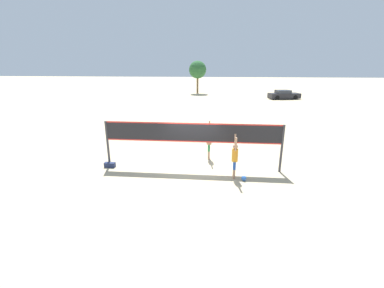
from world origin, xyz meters
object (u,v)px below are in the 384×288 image
(player_spiker, at_px, (235,156))
(gear_bag, at_px, (110,165))
(volleyball_net, at_px, (192,136))
(tree_left_cluster, at_px, (198,70))
(player_blocker, at_px, (209,140))
(parked_car_near, at_px, (284,95))
(volleyball, at_px, (244,178))

(player_spiker, distance_m, gear_bag, 6.41)
(volleyball_net, bearing_deg, tree_left_cluster, 93.88)
(player_blocker, height_order, tree_left_cluster, tree_left_cluster)
(player_blocker, height_order, gear_bag, player_blocker)
(gear_bag, relative_size, tree_left_cluster, 0.10)
(player_spiker, xyz_separation_m, parked_car_near, (9.32, 29.77, -0.46))
(volleyball_net, height_order, parked_car_near, volleyball_net)
(volleyball, height_order, tree_left_cluster, tree_left_cluster)
(player_blocker, distance_m, tree_left_cluster, 34.38)
(player_blocker, distance_m, parked_car_near, 29.31)
(player_spiker, height_order, volleyball, player_spiker)
(volleyball_net, bearing_deg, player_spiker, -24.90)
(player_blocker, relative_size, volleyball, 9.10)
(gear_bag, xyz_separation_m, tree_left_cluster, (1.83, 35.81, 4.03))
(volleyball, bearing_deg, parked_car_near, 73.52)
(player_spiker, relative_size, player_blocker, 0.97)
(volleyball_net, distance_m, player_blocker, 1.80)
(tree_left_cluster, bearing_deg, volleyball, -82.41)
(player_spiker, xyz_separation_m, volleyball, (0.44, -0.26, -0.96))
(tree_left_cluster, bearing_deg, player_blocker, -84.62)
(volleyball_net, bearing_deg, gear_bag, -177.00)
(gear_bag, xyz_separation_m, parked_car_near, (15.62, 29.04, 0.49))
(volleyball_net, height_order, gear_bag, volleyball_net)
(gear_bag, bearing_deg, player_blocker, 18.71)
(player_spiker, height_order, player_blocker, player_blocker)
(volleyball, bearing_deg, volleyball_net, 154.08)
(volleyball_net, relative_size, gear_bag, 16.05)
(volleyball_net, distance_m, gear_bag, 4.54)
(player_blocker, relative_size, tree_left_cluster, 0.37)
(player_spiker, distance_m, player_blocker, 2.74)
(volleyball_net, bearing_deg, parked_car_near, 68.46)
(parked_car_near, xyz_separation_m, tree_left_cluster, (-13.79, 6.77, 3.54))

